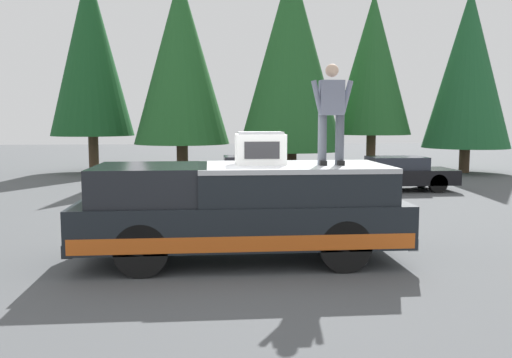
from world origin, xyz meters
TOP-DOWN VIEW (x-y plane):
  - ground_plane at (0.00, 0.00)m, footprint 90.00×90.00m
  - pickup_truck at (0.11, 0.00)m, footprint 2.01×5.54m
  - compressor_unit at (0.21, -0.33)m, footprint 0.65×0.84m
  - person_on_truck_bed at (-0.03, -1.51)m, footprint 0.29×0.72m
  - parked_car_black at (8.81, -5.78)m, footprint 1.64×4.10m
  - parked_car_white at (9.61, -0.84)m, footprint 1.64×4.10m
  - conifer_far_left at (14.63, -11.16)m, footprint 3.87×3.87m
  - conifer_left at (15.31, -6.95)m, footprint 3.56×3.56m
  - conifer_center_left at (14.49, -3.05)m, footprint 4.63×4.63m
  - conifer_center_right at (15.38, 1.74)m, footprint 4.25×4.25m
  - conifer_right at (16.42, 5.87)m, footprint 3.75×3.75m

SIDE VIEW (x-z plane):
  - ground_plane at x=0.00m, z-range 0.00..0.00m
  - parked_car_black at x=8.81m, z-range 0.00..1.16m
  - parked_car_white at x=9.61m, z-range 0.00..1.16m
  - pickup_truck at x=0.11m, z-range 0.05..1.70m
  - compressor_unit at x=0.21m, z-range 1.65..2.21m
  - person_on_truck_bed at x=-0.03m, z-range 1.71..3.40m
  - conifer_far_left at x=14.63m, z-range 0.56..8.87m
  - conifer_left at x=15.31m, z-range 0.86..9.01m
  - conifer_center_right at x=15.38m, z-range 0.66..9.46m
  - conifer_center_left at x=14.49m, z-range 0.52..9.76m
  - conifer_right at x=16.42m, z-range 0.83..10.13m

